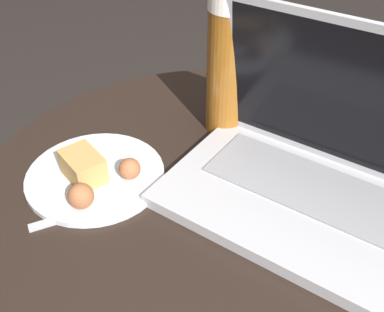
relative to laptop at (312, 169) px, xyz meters
The scene contains 5 objects.
table 0.22m from the laptop, 167.97° to the right, with size 0.74×0.74×0.57m.
laptop is the anchor object (origin of this frame).
beer_glass 0.22m from the laptop, 143.89° to the left, with size 0.07×0.07×0.24m.
snack_plate 0.32m from the laptop, 163.34° to the right, with size 0.21×0.21×0.05m.
fork 0.30m from the laptop, 152.84° to the right, with size 0.14×0.14×0.00m.
Camera 1 is at (0.15, -0.48, 1.03)m, focal length 42.00 mm.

